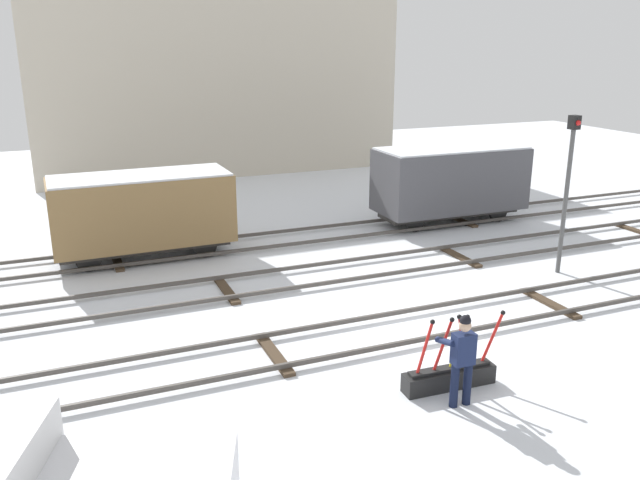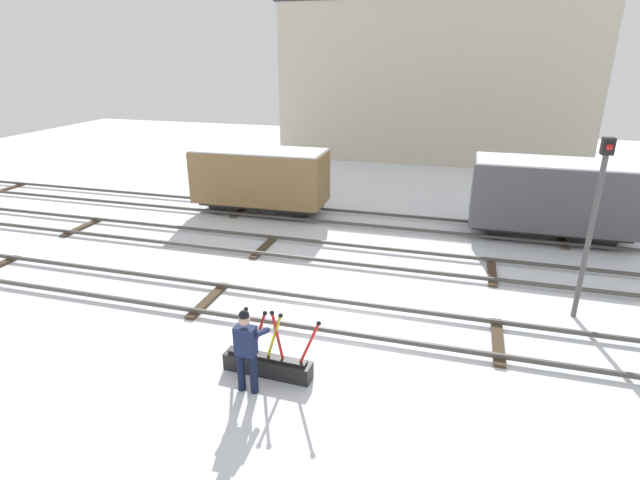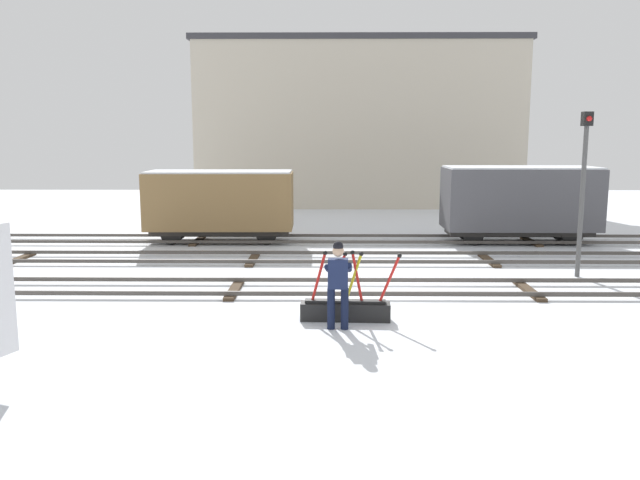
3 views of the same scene
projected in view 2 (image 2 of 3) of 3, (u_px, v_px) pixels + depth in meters
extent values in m
plane|color=silver|center=(342.00, 321.00, 11.93)|extent=(60.00, 60.00, 0.00)
cube|color=#4C4742|center=(335.00, 331.00, 11.23)|extent=(44.00, 0.07, 0.10)
cube|color=#4C4742|center=(349.00, 302.00, 12.53)|extent=(44.00, 0.07, 0.10)
cube|color=#423323|center=(208.00, 300.00, 12.82)|extent=(0.24, 1.94, 0.08)
cube|color=#423323|center=(498.00, 341.00, 11.01)|extent=(0.24, 1.94, 0.08)
cube|color=#4C4742|center=(367.00, 265.00, 14.67)|extent=(44.00, 0.07, 0.10)
cube|color=#4C4742|center=(376.00, 248.00, 15.96)|extent=(44.00, 0.07, 0.10)
cube|color=#423323|center=(82.00, 227.00, 18.06)|extent=(0.24, 1.94, 0.08)
cube|color=#423323|center=(264.00, 247.00, 16.25)|extent=(0.24, 1.94, 0.08)
cube|color=#423323|center=(492.00, 272.00, 14.44)|extent=(0.24, 1.94, 0.08)
cube|color=#4C4742|center=(386.00, 227.00, 17.81)|extent=(44.00, 0.07, 0.10)
cube|color=#4C4742|center=(392.00, 215.00, 19.10)|extent=(44.00, 0.07, 0.10)
cube|color=#423323|center=(7.00, 189.00, 23.01)|extent=(0.24, 1.94, 0.08)
cube|color=#423323|center=(242.00, 210.00, 19.99)|extent=(0.24, 1.94, 0.08)
cube|color=#423323|center=(561.00, 239.00, 16.98)|extent=(0.24, 1.94, 0.08)
cube|color=black|center=(268.00, 366.00, 9.93)|extent=(1.81, 0.44, 0.36)
cube|color=black|center=(267.00, 357.00, 9.85)|extent=(1.63, 0.27, 0.06)
cylinder|color=red|center=(241.00, 331.00, 9.84)|extent=(0.32, 0.07, 1.03)
sphere|color=black|center=(246.00, 309.00, 9.62)|extent=(0.09, 0.09, 0.09)
cylinder|color=red|center=(258.00, 334.00, 9.74)|extent=(0.38, 0.07, 1.02)
sphere|color=black|center=(265.00, 313.00, 9.51)|extent=(0.09, 0.09, 0.09)
cylinder|color=yellow|center=(274.00, 337.00, 9.64)|extent=(0.37, 0.07, 1.02)
sphere|color=black|center=(281.00, 316.00, 9.41)|extent=(0.09, 0.09, 0.09)
cylinder|color=red|center=(278.00, 337.00, 9.61)|extent=(0.26, 0.07, 1.04)
sphere|color=black|center=(272.00, 313.00, 9.46)|extent=(0.09, 0.09, 0.09)
cylinder|color=red|center=(309.00, 344.00, 9.43)|extent=(0.44, 0.08, 1.00)
sphere|color=black|center=(319.00, 323.00, 9.20)|extent=(0.09, 0.09, 0.09)
cylinder|color=#111831|center=(241.00, 371.00, 9.39)|extent=(0.15, 0.15, 0.80)
cylinder|color=#111831|center=(254.00, 374.00, 9.31)|extent=(0.15, 0.15, 0.80)
cube|color=#192347|center=(246.00, 341.00, 9.10)|extent=(0.39, 0.26, 0.57)
sphere|color=tan|center=(244.00, 320.00, 8.95)|extent=(0.22, 0.22, 0.22)
sphere|color=black|center=(244.00, 315.00, 8.92)|extent=(0.20, 0.20, 0.20)
cylinder|color=#192347|center=(241.00, 329.00, 9.38)|extent=(0.13, 0.55, 0.25)
cylinder|color=#192347|center=(262.00, 332.00, 9.24)|extent=(0.13, 0.55, 0.29)
cylinder|color=#4C4C4C|center=(589.00, 240.00, 11.43)|extent=(0.12, 0.12, 3.93)
cube|color=black|center=(608.00, 146.00, 10.67)|extent=(0.24, 0.24, 0.36)
sphere|color=red|center=(609.00, 147.00, 10.55)|extent=(0.14, 0.14, 0.14)
cube|color=beige|center=(433.00, 83.00, 28.69)|extent=(16.93, 5.21, 8.45)
cube|color=#2D2B28|center=(261.00, 203.00, 19.65)|extent=(4.81, 1.30, 0.20)
cube|color=olive|center=(260.00, 176.00, 19.27)|extent=(5.08, 2.11, 1.94)
cube|color=silver|center=(259.00, 150.00, 18.91)|extent=(4.97, 2.02, 0.06)
cylinder|color=black|center=(217.00, 205.00, 19.56)|extent=(0.70, 0.11, 0.70)
cylinder|color=black|center=(229.00, 197.00, 20.56)|extent=(0.70, 0.11, 0.70)
cylinder|color=black|center=(297.00, 212.00, 18.78)|extent=(0.70, 0.11, 0.70)
cylinder|color=black|center=(305.00, 203.00, 19.78)|extent=(0.70, 0.11, 0.70)
cube|color=#2D2B28|center=(547.00, 227.00, 16.98)|extent=(4.92, 1.30, 0.20)
cube|color=#4C4C51|center=(553.00, 195.00, 16.57)|extent=(5.19, 2.15, 2.09)
cube|color=silver|center=(559.00, 162.00, 16.18)|extent=(5.08, 2.07, 0.06)
cylinder|color=black|center=(496.00, 230.00, 16.91)|extent=(0.70, 0.10, 0.70)
cylinder|color=black|center=(495.00, 219.00, 17.96)|extent=(0.70, 0.10, 0.70)
cylinder|color=black|center=(606.00, 239.00, 16.03)|extent=(0.70, 0.10, 0.70)
cylinder|color=black|center=(598.00, 228.00, 17.08)|extent=(0.70, 0.10, 0.70)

